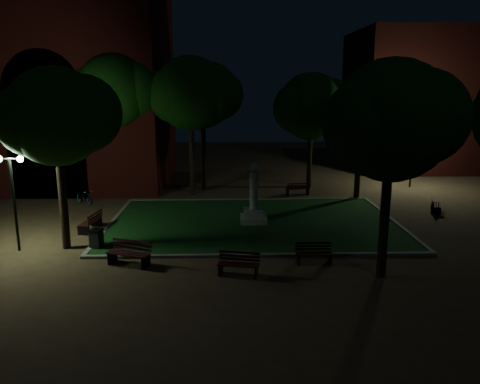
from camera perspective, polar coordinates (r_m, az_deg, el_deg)
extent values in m
plane|color=#503925|center=(23.34, 1.93, -5.20)|extent=(80.00, 80.00, 0.00)
cube|color=#133E14|center=(25.23, 1.65, -3.72)|extent=(15.00, 10.00, 0.08)
cube|color=slate|center=(20.39, 2.47, -7.71)|extent=(15.40, 0.20, 0.12)
cube|color=slate|center=(30.15, 1.11, -0.95)|extent=(15.40, 0.20, 0.12)
cube|color=slate|center=(25.94, -15.39, -3.68)|extent=(0.20, 10.00, 0.12)
cube|color=slate|center=(26.75, 18.16, -3.37)|extent=(0.20, 10.00, 0.12)
cube|color=gray|center=(25.18, 1.66, -3.31)|extent=(1.40, 1.40, 0.30)
cube|color=gray|center=(25.09, 1.66, -2.54)|extent=(1.00, 1.00, 0.40)
cylinder|color=gray|center=(24.80, 1.68, 0.14)|extent=(0.44, 0.44, 2.00)
sphere|color=gray|center=(24.56, 1.70, 2.99)|extent=(0.50, 0.50, 0.50)
cube|color=#561511|center=(39.00, -24.15, 12.09)|extent=(20.00, 12.00, 15.00)
cube|color=black|center=(33.92, -21.69, 5.58)|extent=(5.00, 3.00, 7.00)
cylinder|color=black|center=(33.72, -22.18, 11.49)|extent=(5.00, 3.00, 5.00)
plane|color=#FF5E1E|center=(35.04, -21.03, 5.84)|extent=(6.30, 0.00, 6.30)
cube|color=#561511|center=(46.43, 23.49, 10.21)|extent=(16.00, 10.00, 12.00)
cylinder|color=black|center=(22.21, -20.78, -0.73)|extent=(0.36, 0.36, 4.65)
sphere|color=#174C11|center=(21.71, -21.53, 8.57)|extent=(4.28, 4.28, 4.28)
sphere|color=#174C11|center=(21.56, -18.67, 9.03)|extent=(3.42, 3.42, 3.42)
sphere|color=#174C11|center=(21.74, -23.92, 8.11)|extent=(3.21, 3.21, 3.21)
cylinder|color=black|center=(31.57, -5.90, 4.40)|extent=(0.36, 0.36, 5.32)
sphere|color=#174C11|center=(31.25, -6.07, 11.88)|extent=(4.84, 4.84, 4.84)
sphere|color=#174C11|center=(31.38, -3.79, 12.11)|extent=(3.88, 3.88, 3.88)
sphere|color=#174C11|center=(31.04, -7.93, 11.65)|extent=(3.63, 3.63, 3.63)
cylinder|color=black|center=(34.30, 8.47, 4.21)|extent=(0.36, 0.36, 4.40)
sphere|color=#174C11|center=(33.97, 8.67, 10.28)|extent=(4.77, 4.77, 4.77)
sphere|color=#174C11|center=(34.39, 10.60, 10.41)|extent=(3.82, 3.82, 3.82)
sphere|color=#174C11|center=(33.52, 7.12, 10.13)|extent=(3.58, 3.58, 3.58)
cylinder|color=black|center=(31.11, 14.15, 2.45)|extent=(0.36, 0.36, 3.70)
sphere|color=#174C11|center=(30.73, 14.47, 8.13)|extent=(4.13, 4.13, 4.13)
sphere|color=#174C11|center=(31.21, 16.22, 8.28)|extent=(3.31, 3.31, 3.31)
sphere|color=#174C11|center=(30.23, 13.09, 7.94)|extent=(3.10, 3.10, 3.10)
cylinder|color=black|center=(18.45, 17.20, -3.10)|extent=(0.36, 0.36, 4.65)
sphere|color=#174C11|center=(17.85, 17.97, 8.31)|extent=(4.47, 4.47, 4.47)
sphere|color=#174C11|center=(18.43, 21.10, 8.51)|extent=(3.58, 3.58, 3.58)
sphere|color=#174C11|center=(17.29, 15.46, 8.01)|extent=(3.35, 3.35, 3.35)
cylinder|color=black|center=(31.94, -14.65, 4.30)|extent=(0.36, 0.36, 5.48)
sphere|color=#174C11|center=(31.64, -15.08, 11.79)|extent=(4.77, 4.77, 4.77)
sphere|color=#174C11|center=(31.58, -12.85, 12.08)|extent=(3.82, 3.82, 3.82)
sphere|color=#174C11|center=(31.58, -16.91, 11.50)|extent=(3.58, 3.58, 3.58)
cylinder|color=black|center=(32.98, -4.50, 4.71)|extent=(0.36, 0.36, 5.24)
sphere|color=#174C11|center=(32.67, -4.62, 11.54)|extent=(4.35, 4.35, 4.35)
sphere|color=#174C11|center=(32.83, -2.67, 11.75)|extent=(3.48, 3.48, 3.48)
sphere|color=#174C11|center=(32.43, -6.21, 11.33)|extent=(3.27, 3.27, 3.27)
cylinder|color=black|center=(22.76, -25.77, -1.52)|extent=(0.12, 0.12, 4.14)
cylinder|color=black|center=(22.39, -26.28, 3.63)|extent=(0.90, 0.08, 0.08)
sphere|color=#D8FFD8|center=(22.21, -25.22, 3.66)|extent=(0.28, 0.28, 0.28)
cylinder|color=black|center=(34.87, -21.04, 3.59)|extent=(0.12, 0.12, 4.33)
cylinder|color=black|center=(34.62, -21.32, 7.12)|extent=(0.90, 0.08, 0.08)
sphere|color=#D8FFD8|center=(34.78, -22.03, 7.08)|extent=(0.28, 0.28, 0.28)
sphere|color=#D8FFD8|center=(34.47, -20.61, 7.16)|extent=(0.28, 0.28, 0.28)
cylinder|color=black|center=(36.13, 20.24, 4.06)|extent=(0.12, 0.12, 4.48)
cylinder|color=black|center=(35.90, 20.51, 7.59)|extent=(0.90, 0.08, 0.08)
sphere|color=#D8FFD8|center=(35.73, 19.84, 7.63)|extent=(0.28, 0.28, 0.28)
sphere|color=#D8FFD8|center=(36.07, 21.18, 7.56)|extent=(0.28, 0.28, 0.28)
cube|color=black|center=(18.52, -2.38, -9.32)|extent=(0.18, 0.56, 0.45)
cube|color=black|center=(18.28, 2.03, -9.63)|extent=(0.18, 0.56, 0.45)
cube|color=#371111|center=(18.10, -0.33, -9.06)|extent=(1.60, 0.43, 0.04)
cube|color=#371111|center=(18.23, -0.24, -8.90)|extent=(1.60, 0.43, 0.04)
cube|color=#371111|center=(18.36, -0.16, -8.74)|extent=(1.60, 0.43, 0.04)
cube|color=#371111|center=(18.49, -0.07, -8.58)|extent=(1.60, 0.43, 0.04)
cube|color=#371111|center=(18.50, -0.04, -8.22)|extent=(1.60, 0.40, 0.10)
cube|color=#371111|center=(18.45, -0.04, -7.81)|extent=(1.60, 0.40, 0.10)
cube|color=#371111|center=(18.41, -0.04, -7.39)|extent=(1.60, 0.40, 0.10)
cube|color=black|center=(19.73, 7.11, -8.05)|extent=(0.07, 0.52, 0.42)
cube|color=black|center=(20.00, 10.89, -7.90)|extent=(0.07, 0.52, 0.42)
cube|color=#371111|center=(19.59, 9.16, -7.59)|extent=(1.52, 0.12, 0.04)
cube|color=#371111|center=(19.71, 9.08, -7.46)|extent=(1.52, 0.12, 0.04)
cube|color=#371111|center=(19.83, 9.00, -7.33)|extent=(1.52, 0.12, 0.04)
cube|color=#371111|center=(19.95, 8.92, -7.20)|extent=(1.52, 0.12, 0.04)
cube|color=#371111|center=(19.97, 8.90, -6.89)|extent=(1.52, 0.09, 0.09)
cube|color=#371111|center=(19.93, 8.91, -6.53)|extent=(1.52, 0.09, 0.09)
cube|color=#371111|center=(19.89, 8.93, -6.17)|extent=(1.52, 0.09, 0.09)
cube|color=black|center=(20.34, -15.29, -7.66)|extent=(0.28, 0.61, 0.50)
cube|color=black|center=(19.52, -11.40, -8.31)|extent=(0.28, 0.61, 0.50)
cube|color=#371111|center=(19.63, -13.82, -7.50)|extent=(1.73, 0.73, 0.05)
cube|color=#371111|center=(19.76, -13.57, -7.36)|extent=(1.73, 0.73, 0.05)
cube|color=#371111|center=(19.88, -13.32, -7.22)|extent=(1.73, 0.73, 0.05)
cube|color=#371111|center=(20.01, -13.08, -7.08)|extent=(1.73, 0.73, 0.05)
cube|color=#371111|center=(20.02, -12.99, -6.71)|extent=(1.72, 0.70, 0.11)
cube|color=#371111|center=(19.97, -13.02, -6.28)|extent=(1.72, 0.70, 0.11)
cube|color=#371111|center=(19.92, -13.04, -5.85)|extent=(1.72, 0.70, 0.11)
cube|color=black|center=(25.72, -17.09, -3.50)|extent=(0.61, 0.16, 0.48)
cube|color=black|center=(24.39, -18.54, -4.48)|extent=(0.61, 0.16, 0.48)
cube|color=#371111|center=(25.08, -18.33, -3.40)|extent=(0.36, 1.75, 0.04)
cube|color=#371111|center=(25.02, -18.02, -3.42)|extent=(0.36, 1.75, 0.04)
cube|color=#371111|center=(24.96, -17.70, -3.43)|extent=(0.36, 1.75, 0.04)
cube|color=#371111|center=(24.89, -17.37, -3.45)|extent=(0.36, 1.75, 0.04)
cube|color=#371111|center=(24.84, -17.25, -3.22)|extent=(0.33, 1.74, 0.11)
cube|color=#371111|center=(24.80, -17.27, -2.88)|extent=(0.33, 1.74, 0.11)
cube|color=#371111|center=(24.76, -17.30, -2.53)|extent=(0.33, 1.74, 0.11)
cube|color=black|center=(29.13, 22.76, -2.14)|extent=(0.51, 0.26, 0.42)
cube|color=black|center=(30.44, 22.72, -1.53)|extent=(0.51, 0.26, 0.42)
cube|color=#371111|center=(29.74, 23.18, -1.44)|extent=(0.68, 1.45, 0.04)
cube|color=#371111|center=(29.74, 22.93, -1.42)|extent=(0.68, 1.45, 0.04)
cube|color=#371111|center=(29.73, 22.67, -1.40)|extent=(0.68, 1.45, 0.04)
cube|color=#371111|center=(29.73, 22.41, -1.38)|extent=(0.68, 1.45, 0.04)
cube|color=#371111|center=(29.71, 22.31, -1.19)|extent=(0.65, 1.44, 0.09)
cube|color=#371111|center=(29.68, 22.34, -0.94)|extent=(0.65, 1.44, 0.09)
cube|color=#371111|center=(29.65, 22.36, -0.69)|extent=(0.65, 1.44, 0.09)
cube|color=black|center=(32.13, 8.23, 0.06)|extent=(0.12, 0.55, 0.44)
cube|color=black|center=(31.76, 5.82, -0.02)|extent=(0.12, 0.55, 0.44)
cube|color=#371111|center=(32.10, 6.94, 0.51)|extent=(1.60, 0.27, 0.04)
cube|color=#371111|center=(31.96, 7.01, 0.45)|extent=(1.60, 0.27, 0.04)
cube|color=#371111|center=(31.83, 7.07, 0.40)|extent=(1.60, 0.27, 0.04)
cube|color=#371111|center=(31.70, 7.14, 0.35)|extent=(1.60, 0.27, 0.04)
cube|color=#371111|center=(31.62, 7.17, 0.50)|extent=(1.59, 0.24, 0.10)
cube|color=#371111|center=(31.59, 7.18, 0.75)|extent=(1.59, 0.24, 0.10)
cube|color=#371111|center=(31.57, 7.18, 1.00)|extent=(1.59, 0.24, 0.10)
cube|color=black|center=(22.15, -17.10, -5.59)|extent=(0.58, 0.58, 0.86)
cube|color=black|center=(22.01, -17.18, -4.46)|extent=(0.65, 0.65, 0.06)
imported|color=black|center=(30.79, -18.43, -0.62)|extent=(1.62, 1.50, 0.86)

